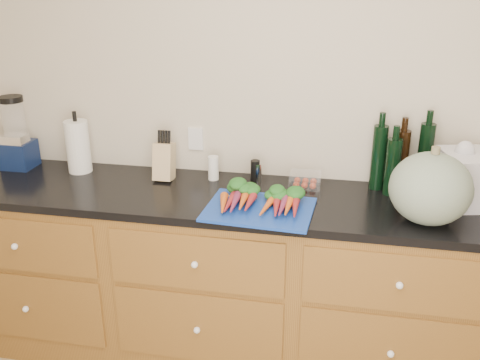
% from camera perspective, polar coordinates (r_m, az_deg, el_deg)
% --- Properties ---
extents(wall_back, '(4.10, 0.05, 2.60)m').
position_cam_1_polar(wall_back, '(2.77, 7.49, 7.43)').
color(wall_back, beige).
rests_on(wall_back, ground).
extents(cabinets, '(3.60, 0.64, 0.90)m').
position_cam_1_polar(cabinets, '(2.80, 6.17, -11.34)').
color(cabinets, brown).
rests_on(cabinets, ground).
extents(countertop, '(3.64, 0.62, 0.04)m').
position_cam_1_polar(countertop, '(2.58, 6.59, -2.52)').
color(countertop, black).
rests_on(countertop, cabinets).
extents(cutting_board, '(0.50, 0.39, 0.01)m').
position_cam_1_polar(cutting_board, '(2.44, 2.07, -3.15)').
color(cutting_board, '#12389D').
rests_on(cutting_board, countertop).
extents(carrots, '(0.40, 0.29, 0.06)m').
position_cam_1_polar(carrots, '(2.47, 2.25, -2.09)').
color(carrots, '#DD5D1A').
rests_on(carrots, cutting_board).
extents(squash, '(0.35, 0.35, 0.31)m').
position_cam_1_polar(squash, '(2.42, 19.64, -0.86)').
color(squash, slate).
rests_on(squash, countertop).
extents(blender_appliance, '(0.16, 0.16, 0.40)m').
position_cam_1_polar(blender_appliance, '(3.17, -22.76, 4.27)').
color(blender_appliance, '#0E1B41').
rests_on(blender_appliance, countertop).
extents(paper_towel, '(0.13, 0.13, 0.28)m').
position_cam_1_polar(paper_towel, '(3.00, -16.89, 3.43)').
color(paper_towel, white).
rests_on(paper_towel, countertop).
extents(knife_block, '(0.10, 0.10, 0.19)m').
position_cam_1_polar(knife_block, '(2.80, -8.09, 1.97)').
color(knife_block, tan).
rests_on(knife_block, countertop).
extents(grinder_salt, '(0.05, 0.05, 0.13)m').
position_cam_1_polar(grinder_salt, '(2.78, -2.86, 1.29)').
color(grinder_salt, white).
rests_on(grinder_salt, countertop).
extents(grinder_pepper, '(0.05, 0.05, 0.12)m').
position_cam_1_polar(grinder_pepper, '(2.74, 1.62, 0.91)').
color(grinder_pepper, black).
rests_on(grinder_pepper, countertop).
extents(canister_chrome, '(0.05, 0.05, 0.10)m').
position_cam_1_polar(canister_chrome, '(2.74, 1.87, 0.75)').
color(canister_chrome, silver).
rests_on(canister_chrome, countertop).
extents(tomato_box, '(0.15, 0.12, 0.07)m').
position_cam_1_polar(tomato_box, '(2.72, 6.96, 0.01)').
color(tomato_box, white).
rests_on(tomato_box, countertop).
extents(bottles, '(0.29, 0.15, 0.35)m').
position_cam_1_polar(bottles, '(2.72, 16.66, 2.01)').
color(bottles, black).
rests_on(bottles, countertop).
extents(grocery_bag, '(0.39, 0.33, 0.25)m').
position_cam_1_polar(grocery_bag, '(2.71, 24.07, 0.14)').
color(grocery_bag, silver).
rests_on(grocery_bag, countertop).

